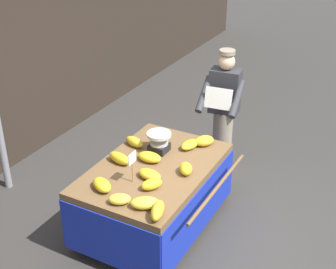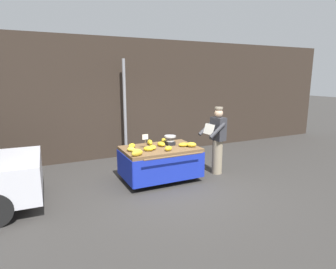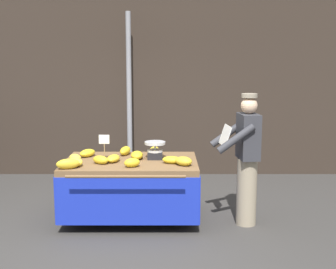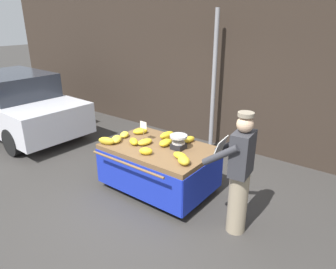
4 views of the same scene
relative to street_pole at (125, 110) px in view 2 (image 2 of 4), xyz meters
name	(u,v)px [view 2 (image 2 of 4)]	position (x,y,z in m)	size (l,w,h in m)	color
ground_plane	(174,188)	(0.28, -2.68, -1.48)	(60.00, 60.00, 0.00)	#383533
back_wall	(129,98)	(0.28, 0.44, 0.32)	(16.00, 0.24, 3.59)	#332821
street_pole	(125,110)	(0.00, 0.00, 0.00)	(0.09, 0.09, 2.96)	gray
banana_cart	(160,156)	(0.19, -2.09, -0.87)	(1.78, 1.36, 0.81)	brown
weighing_scale	(170,140)	(0.51, -1.98, -0.55)	(0.28, 0.28, 0.24)	black
price_sign	(145,138)	(-0.16, -2.05, -0.42)	(0.14, 0.01, 0.34)	#997A51
banana_bunch_0	(137,151)	(-0.48, -2.38, -0.61)	(0.16, 0.27, 0.11)	yellow
banana_bunch_1	(148,149)	(-0.18, -2.28, -0.61)	(0.13, 0.23, 0.11)	gold
banana_bunch_2	(131,149)	(-0.54, -2.14, -0.62)	(0.14, 0.22, 0.10)	yellow
banana_bunch_3	(164,140)	(0.48, -1.67, -0.61)	(0.12, 0.27, 0.11)	gold
banana_bunch_4	(150,142)	(0.08, -1.72, -0.61)	(0.12, 0.29, 0.12)	gold
banana_bunch_5	(137,153)	(-0.54, -2.55, -0.60)	(0.11, 0.28, 0.13)	gold
banana_bunch_6	(184,145)	(0.74, -2.26, -0.62)	(0.15, 0.26, 0.09)	gold
banana_bunch_7	(168,148)	(0.24, -2.46, -0.61)	(0.13, 0.21, 0.11)	gold
banana_bunch_8	(153,147)	(-0.03, -2.17, -0.62)	(0.15, 0.27, 0.09)	gold
banana_bunch_9	(132,146)	(-0.43, -1.85, -0.61)	(0.15, 0.27, 0.10)	gold
banana_bunch_10	(161,144)	(0.27, -2.00, -0.61)	(0.16, 0.27, 0.11)	gold
banana_bunch_11	(191,145)	(0.88, -2.37, -0.61)	(0.17, 0.23, 0.11)	gold
vendor_person	(217,140)	(1.69, -2.28, -0.60)	(0.61, 0.56, 1.71)	gray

